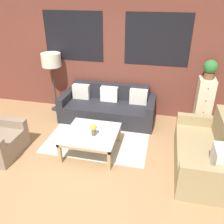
% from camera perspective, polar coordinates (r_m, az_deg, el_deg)
% --- Properties ---
extents(ground_plane, '(16.00, 16.00, 0.00)m').
position_cam_1_polar(ground_plane, '(4.16, -7.03, -14.40)').
color(ground_plane, '#9E754C').
extents(wall_back_brick, '(8.40, 0.09, 2.80)m').
position_cam_1_polar(wall_back_brick, '(5.62, 0.54, 13.51)').
color(wall_back_brick, brown).
rests_on(wall_back_brick, ground_plane).
extents(rug, '(2.05, 1.75, 0.00)m').
position_cam_1_polar(rug, '(5.09, -2.87, -5.45)').
color(rug, beige).
rests_on(rug, ground_plane).
extents(couch_dark, '(2.16, 0.88, 0.78)m').
position_cam_1_polar(couch_dark, '(5.57, -1.01, 1.04)').
color(couch_dark, '#232328').
rests_on(couch_dark, ground_plane).
extents(settee_vintage, '(0.80, 1.67, 0.92)m').
position_cam_1_polar(settee_vintage, '(4.32, 21.27, -9.36)').
color(settee_vintage, '#99845B').
rests_on(settee_vintage, ground_plane).
extents(coffee_table, '(0.96, 0.96, 0.41)m').
position_cam_1_polar(coffee_table, '(4.43, -5.01, -5.60)').
color(coffee_table, silver).
rests_on(coffee_table, ground_plane).
extents(floor_lamp, '(0.46, 0.46, 1.44)m').
position_cam_1_polar(floor_lamp, '(5.87, -14.38, 11.70)').
color(floor_lamp, '#2D2D2D').
rests_on(floor_lamp, ground_plane).
extents(drawer_cabinet, '(0.34, 0.43, 1.10)m').
position_cam_1_polar(drawer_cabinet, '(5.58, 21.17, 2.13)').
color(drawer_cabinet, beige).
rests_on(drawer_cabinet, ground_plane).
extents(potted_plant, '(0.29, 0.29, 0.40)m').
position_cam_1_polar(potted_plant, '(5.32, 22.57, 9.64)').
color(potted_plant, brown).
rests_on(potted_plant, drawer_cabinet).
extents(flower_vase, '(0.12, 0.12, 0.23)m').
position_cam_1_polar(flower_vase, '(4.25, -4.47, -4.05)').
color(flower_vase, brown).
rests_on(flower_vase, coffee_table).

